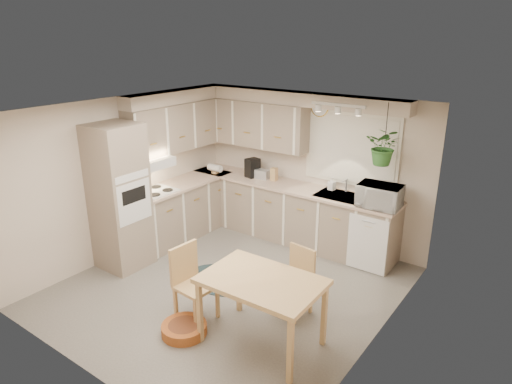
% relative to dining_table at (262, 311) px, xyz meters
% --- Properties ---
extents(floor, '(4.20, 4.20, 0.00)m').
position_rel_dining_table_xyz_m(floor, '(-1.01, 0.68, -0.40)').
color(floor, slate).
rests_on(floor, ground).
extents(ceiling, '(4.20, 4.20, 0.00)m').
position_rel_dining_table_xyz_m(ceiling, '(-1.01, 0.68, 2.00)').
color(ceiling, silver).
rests_on(ceiling, wall_back).
extents(wall_back, '(4.00, 0.04, 2.40)m').
position_rel_dining_table_xyz_m(wall_back, '(-1.01, 2.78, 0.80)').
color(wall_back, beige).
rests_on(wall_back, floor).
extents(wall_front, '(4.00, 0.04, 2.40)m').
position_rel_dining_table_xyz_m(wall_front, '(-1.01, -1.42, 0.80)').
color(wall_front, beige).
rests_on(wall_front, floor).
extents(wall_left, '(0.04, 4.20, 2.40)m').
position_rel_dining_table_xyz_m(wall_left, '(-3.01, 0.68, 0.80)').
color(wall_left, beige).
rests_on(wall_left, floor).
extents(wall_right, '(0.04, 4.20, 2.40)m').
position_rel_dining_table_xyz_m(wall_right, '(0.99, 0.68, 0.80)').
color(wall_right, beige).
rests_on(wall_right, floor).
extents(base_cab_left, '(0.60, 1.85, 0.90)m').
position_rel_dining_table_xyz_m(base_cab_left, '(-2.71, 1.56, 0.05)').
color(base_cab_left, gray).
rests_on(base_cab_left, floor).
extents(base_cab_back, '(3.60, 0.60, 0.90)m').
position_rel_dining_table_xyz_m(base_cab_back, '(-1.21, 2.48, 0.05)').
color(base_cab_back, gray).
rests_on(base_cab_back, floor).
extents(counter_left, '(0.64, 1.89, 0.04)m').
position_rel_dining_table_xyz_m(counter_left, '(-2.70, 1.56, 0.52)').
color(counter_left, '#C3A78E').
rests_on(counter_left, base_cab_left).
extents(counter_back, '(3.64, 0.64, 0.04)m').
position_rel_dining_table_xyz_m(counter_back, '(-1.21, 2.47, 0.52)').
color(counter_back, '#C3A78E').
rests_on(counter_back, base_cab_back).
extents(oven_stack, '(0.65, 0.65, 2.10)m').
position_rel_dining_table_xyz_m(oven_stack, '(-2.69, 0.31, 0.65)').
color(oven_stack, gray).
rests_on(oven_stack, floor).
extents(wall_oven_face, '(0.02, 0.56, 0.58)m').
position_rel_dining_table_xyz_m(wall_oven_face, '(-2.37, 0.31, 0.65)').
color(wall_oven_face, silver).
rests_on(wall_oven_face, oven_stack).
extents(upper_cab_left, '(0.35, 2.00, 0.75)m').
position_rel_dining_table_xyz_m(upper_cab_left, '(-2.84, 1.68, 1.43)').
color(upper_cab_left, gray).
rests_on(upper_cab_left, wall_left).
extents(upper_cab_back, '(2.00, 0.35, 0.75)m').
position_rel_dining_table_xyz_m(upper_cab_back, '(-2.01, 2.61, 1.43)').
color(upper_cab_back, gray).
rests_on(upper_cab_back, wall_back).
extents(soffit_left, '(0.30, 2.00, 0.20)m').
position_rel_dining_table_xyz_m(soffit_left, '(-2.86, 1.68, 1.90)').
color(soffit_left, beige).
rests_on(soffit_left, wall_left).
extents(soffit_back, '(3.60, 0.30, 0.20)m').
position_rel_dining_table_xyz_m(soffit_back, '(-1.21, 2.63, 1.90)').
color(soffit_back, beige).
rests_on(soffit_back, wall_back).
extents(cooktop, '(0.52, 0.58, 0.02)m').
position_rel_dining_table_xyz_m(cooktop, '(-2.69, 0.98, 0.55)').
color(cooktop, silver).
rests_on(cooktop, counter_left).
extents(range_hood, '(0.40, 0.60, 0.14)m').
position_rel_dining_table_xyz_m(range_hood, '(-2.71, 0.98, 1.00)').
color(range_hood, silver).
rests_on(range_hood, upper_cab_left).
extents(window_blinds, '(1.40, 0.02, 1.00)m').
position_rel_dining_table_xyz_m(window_blinds, '(-0.31, 2.75, 1.20)').
color(window_blinds, white).
rests_on(window_blinds, wall_back).
extents(window_frame, '(1.50, 0.02, 1.10)m').
position_rel_dining_table_xyz_m(window_frame, '(-0.31, 2.76, 1.20)').
color(window_frame, silver).
rests_on(window_frame, wall_back).
extents(sink, '(0.70, 0.48, 0.10)m').
position_rel_dining_table_xyz_m(sink, '(-0.31, 2.48, 0.50)').
color(sink, '#A9ADB1').
rests_on(sink, counter_back).
extents(dishwasher_front, '(0.58, 0.02, 0.83)m').
position_rel_dining_table_xyz_m(dishwasher_front, '(0.29, 2.17, 0.03)').
color(dishwasher_front, silver).
rests_on(dishwasher_front, base_cab_back).
extents(track_light_bar, '(0.80, 0.04, 0.04)m').
position_rel_dining_table_xyz_m(track_light_bar, '(-0.31, 2.23, 1.93)').
color(track_light_bar, silver).
rests_on(track_light_bar, ceiling).
extents(wall_clock, '(0.30, 0.03, 0.30)m').
position_rel_dining_table_xyz_m(wall_clock, '(-0.86, 2.75, 1.78)').
color(wall_clock, gold).
rests_on(wall_clock, wall_back).
extents(dining_table, '(1.28, 0.87, 0.80)m').
position_rel_dining_table_xyz_m(dining_table, '(0.00, 0.00, 0.00)').
color(dining_table, tan).
rests_on(dining_table, floor).
extents(chair_left, '(0.46, 0.46, 0.92)m').
position_rel_dining_table_xyz_m(chair_left, '(-0.89, -0.08, 0.06)').
color(chair_left, tan).
rests_on(chair_left, floor).
extents(chair_back, '(0.44, 0.44, 0.83)m').
position_rel_dining_table_xyz_m(chair_back, '(-0.02, 0.68, 0.02)').
color(chair_back, tan).
rests_on(chair_back, floor).
extents(braided_rug, '(1.13, 0.88, 0.01)m').
position_rel_dining_table_xyz_m(braided_rug, '(-1.23, 0.78, -0.39)').
color(braided_rug, black).
rests_on(braided_rug, floor).
extents(pet_bed, '(0.62, 0.62, 0.12)m').
position_rel_dining_table_xyz_m(pet_bed, '(-0.80, -0.39, -0.34)').
color(pet_bed, '#A34C20').
rests_on(pet_bed, floor).
extents(microwave, '(0.61, 0.36, 0.40)m').
position_rel_dining_table_xyz_m(microwave, '(0.33, 2.38, 0.74)').
color(microwave, silver).
rests_on(microwave, counter_back).
extents(soap_bottle, '(0.13, 0.22, 0.10)m').
position_rel_dining_table_xyz_m(soap_bottle, '(-0.53, 2.63, 0.59)').
color(soap_bottle, silver).
rests_on(soap_bottle, counter_back).
extents(hanging_plant, '(0.51, 0.55, 0.40)m').
position_rel_dining_table_xyz_m(hanging_plant, '(0.33, 2.38, 1.35)').
color(hanging_plant, '#2C6227').
rests_on(hanging_plant, ceiling).
extents(coffee_maker, '(0.22, 0.25, 0.32)m').
position_rel_dining_table_xyz_m(coffee_maker, '(-1.94, 2.48, 0.70)').
color(coffee_maker, black).
rests_on(coffee_maker, counter_back).
extents(toaster, '(0.26, 0.16, 0.15)m').
position_rel_dining_table_xyz_m(toaster, '(-1.76, 2.50, 0.62)').
color(toaster, '#A9ADB1').
rests_on(toaster, counter_back).
extents(knife_block, '(0.10, 0.10, 0.21)m').
position_rel_dining_table_xyz_m(knife_block, '(-1.54, 2.53, 0.65)').
color(knife_block, tan).
rests_on(knife_block, counter_back).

